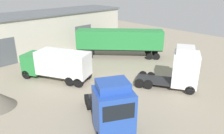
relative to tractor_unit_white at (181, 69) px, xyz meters
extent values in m
plane|color=gray|center=(-3.96, 4.99, -2.08)|extent=(60.00, 60.00, 0.00)
cube|color=#B7B2A3|center=(-3.96, 22.38, 0.72)|extent=(28.93, 6.79, 5.60)
cube|color=#565B60|center=(-3.96, 22.38, 3.65)|extent=(29.43, 7.29, 0.25)
cube|color=#4C5156|center=(-10.33, 19.02, -0.28)|extent=(3.20, 0.08, 3.60)
cube|color=#4C5156|center=(2.40, 19.02, -0.28)|extent=(3.20, 0.08, 3.60)
cube|color=silver|center=(0.17, -0.34, 0.06)|extent=(3.34, 3.30, 3.36)
cube|color=silver|center=(0.08, -0.17, 2.02)|extent=(2.65, 2.48, 0.60)
cube|color=black|center=(0.73, -1.37, 0.74)|extent=(1.88, 1.07, 1.21)
cube|color=#232326|center=(-1.27, 2.31, -1.50)|extent=(3.49, 4.15, 0.24)
cylinder|color=#B2B2B7|center=(-0.10, 2.26, -1.67)|extent=(1.02, 1.23, 0.56)
cylinder|color=black|center=(1.42, -0.34, -1.62)|extent=(0.71, 0.96, 0.93)
cylinder|color=black|center=(-0.51, -1.40, -1.62)|extent=(0.71, 0.96, 0.93)
cylinder|color=black|center=(-0.50, 3.20, -1.62)|extent=(0.71, 0.96, 0.93)
cylinder|color=black|center=(-2.43, 2.15, -1.62)|extent=(0.71, 0.96, 0.93)
cylinder|color=black|center=(-0.93, 3.99, -1.62)|extent=(0.71, 0.96, 0.93)
cylinder|color=black|center=(-2.87, 2.94, -1.62)|extent=(0.71, 0.96, 0.93)
cube|color=#28843D|center=(2.98, 11.34, 0.54)|extent=(9.98, 10.64, 2.54)
cube|color=#232326|center=(2.98, 11.34, -0.85)|extent=(9.42, 10.13, 0.24)
cube|color=#232326|center=(-0.20, 13.65, -1.53)|extent=(0.23, 0.23, 1.11)
cube|color=#232326|center=(0.99, 14.73, -1.53)|extent=(0.23, 0.23, 1.11)
cylinder|color=black|center=(5.02, 7.46, -1.63)|extent=(0.83, 0.88, 0.91)
cylinder|color=black|center=(6.65, 8.93, -1.63)|extent=(0.83, 0.88, 0.91)
cylinder|color=black|center=(5.69, 6.72, -1.63)|extent=(0.83, 0.88, 0.91)
cylinder|color=black|center=(7.32, 8.19, -1.63)|extent=(0.83, 0.88, 0.91)
cube|color=#28843D|center=(-9.00, 13.31, -0.48)|extent=(2.99, 2.77, 2.20)
cube|color=black|center=(-9.40, 14.14, -0.08)|extent=(1.84, 0.96, 0.88)
cube|color=silver|center=(-7.31, 9.89, -0.07)|extent=(4.68, 6.19, 2.52)
cylinder|color=black|center=(-10.14, 13.25, -1.58)|extent=(0.72, 1.04, 1.01)
cylinder|color=black|center=(-8.25, 14.18, -1.58)|extent=(0.72, 1.04, 1.01)
cylinder|color=black|center=(-7.70, 8.30, -1.58)|extent=(0.72, 1.04, 1.01)
cylinder|color=black|center=(-5.82, 9.23, -1.58)|extent=(0.72, 1.04, 1.01)
cylinder|color=black|center=(-7.26, 7.40, -1.58)|extent=(0.72, 1.04, 1.01)
cylinder|color=black|center=(-5.37, 8.33, -1.58)|extent=(0.72, 1.04, 1.01)
cube|color=#2347A3|center=(-10.05, -0.52, -0.07)|extent=(3.35, 3.31, 3.10)
cube|color=#2347A3|center=(-9.95, -0.34, 1.76)|extent=(2.65, 2.48, 0.60)
cube|color=black|center=(-10.61, -1.55, 0.55)|extent=(1.88, 1.08, 1.11)
cube|color=#232326|center=(-8.50, 2.30, -1.49)|extent=(3.70, 4.50, 0.24)
cylinder|color=#B2B2B7|center=(-7.91, 1.30, -1.66)|extent=(1.02, 1.23, 0.56)
cylinder|color=black|center=(-9.37, -1.57, -1.61)|extent=(0.71, 0.97, 0.94)
cylinder|color=black|center=(-7.24, 2.32, -1.61)|extent=(0.71, 0.97, 0.94)
cylinder|color=black|center=(-9.16, 3.37, -1.61)|extent=(0.71, 0.97, 0.94)
cylinder|color=black|center=(-6.80, 3.11, -1.61)|extent=(0.71, 0.97, 0.94)
cylinder|color=black|center=(-8.73, 4.16, -1.61)|extent=(0.71, 0.97, 0.94)
camera|label=1|loc=(-19.03, -9.51, 8.11)|focal=35.00mm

